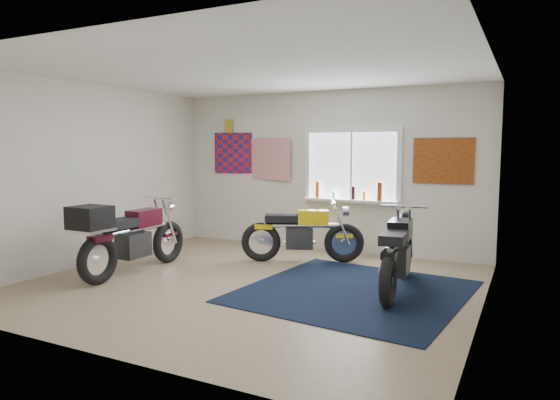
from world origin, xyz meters
The scene contains 10 objects.
ground centered at (0.00, 0.00, 0.00)m, with size 5.50×5.50×0.00m, color #9E896B.
room_shell centered at (0.00, 0.00, 1.64)m, with size 5.50×5.50×5.50m.
navy_rug centered at (1.30, 0.27, 0.01)m, with size 2.50×2.60×0.01m, color black.
window_assembly centered at (0.50, 2.47, 1.37)m, with size 1.66×0.17×1.26m.
oil_bottles centered at (0.58, 2.40, 1.03)m, with size 1.16×0.09×0.30m.
flag_display centered at (-1.90, 2.48, 2.15)m, with size 1.60×0.10×1.17m.
triumph_poster centered at (1.95, 2.48, 1.55)m, with size 0.90×0.03×0.70m, color #A54C14.
yellow_triumph centered at (0.06, 1.45, 0.42)m, with size 1.77×0.90×0.95m.
black_chrome_bike centered at (1.75, 0.53, 0.44)m, with size 0.60×1.97×1.01m.
maroon_tourer centered at (-1.75, -0.36, 0.54)m, with size 0.62×2.04×1.04m.
Camera 1 is at (3.16, -5.43, 1.75)m, focal length 32.00 mm.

